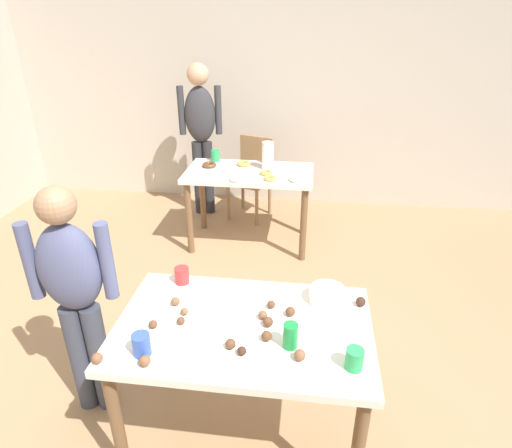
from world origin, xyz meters
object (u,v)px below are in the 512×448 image
soda_can (290,336)px  mixing_bowl (327,295)px  dining_table_near (244,341)px  person_girl_near (74,289)px  person_adult_far (201,127)px  dining_table_far (249,183)px  pitcher_far (268,156)px  chair_far_table (252,172)px

soda_can → mixing_bowl: bearing=65.2°
dining_table_near → person_girl_near: size_ratio=0.88×
dining_table_near → person_adult_far: bearing=107.5°
dining_table_far → person_girl_near: bearing=-106.4°
dining_table_far → dining_table_near: bearing=-82.6°
mixing_bowl → pitcher_far: 2.07m
mixing_bowl → dining_table_near: bearing=-148.4°
person_girl_near → person_adult_far: person_adult_far is taller
mixing_bowl → pitcher_far: (-0.52, 2.00, 0.09)m
person_adult_far → soda_can: size_ratio=13.29×
dining_table_far → pitcher_far: pitcher_far is taller
chair_far_table → person_girl_near: bearing=-101.2°
dining_table_near → mixing_bowl: 0.49m
chair_far_table → person_adult_far: 0.73m
chair_far_table → mixing_bowl: chair_far_table is taller
mixing_bowl → soda_can: bearing=-114.8°
chair_far_table → mixing_bowl: size_ratio=4.71×
person_adult_far → soda_can: person_adult_far is taller
dining_table_near → person_girl_near: person_girl_near is taller
dining_table_far → pitcher_far: (0.16, 0.09, 0.24)m
dining_table_near → dining_table_far: bearing=97.4°
person_girl_near → soda_can: (1.12, -0.21, -0.00)m
pitcher_far → soda_can: bearing=-81.6°
person_adult_far → pitcher_far: 0.96m
person_girl_near → pitcher_far: 2.29m
dining_table_far → mixing_bowl: (0.68, -1.92, 0.15)m
dining_table_near → pitcher_far: pitcher_far is taller
person_adult_far → pitcher_far: person_adult_far is taller
mixing_bowl → dining_table_far: bearing=109.5°
dining_table_near → person_adult_far: person_adult_far is taller
chair_far_table → mixing_bowl: bearing=-74.1°
chair_far_table → person_adult_far: bearing=-177.9°
dining_table_far → pitcher_far: bearing=28.3°
chair_far_table → pitcher_far: 0.74m
dining_table_near → dining_table_far: size_ratio=1.04×
pitcher_far → mixing_bowl: bearing=-75.5°
person_adult_far → mixing_bowl: 2.88m
person_adult_far → dining_table_near: bearing=-72.5°
chair_far_table → dining_table_near: bearing=-83.1°
chair_far_table → soda_can: bearing=-79.0°
person_adult_far → pitcher_far: size_ratio=6.35×
pitcher_far → chair_far_table: bearing=110.9°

